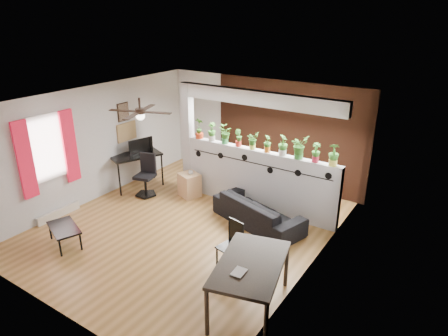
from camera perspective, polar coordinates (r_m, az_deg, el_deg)
room_shell at (r=7.71m, az=-5.51°, el=0.16°), size 6.30×7.10×2.90m
partition_wall at (r=8.70m, az=4.96°, el=-1.70°), size 3.60×0.18×1.35m
ceiling_header at (r=8.16m, az=5.37°, el=9.82°), size 3.60×0.18×0.30m
pier_column at (r=9.47m, az=-5.13°, el=4.31°), size 0.22×0.20×2.60m
brick_panel at (r=9.73m, az=9.25°, el=4.59°), size 3.90×0.05×2.60m
vine_decal at (r=8.46m, az=4.74°, el=0.60°), size 3.31×0.01×0.30m
window_assembly at (r=8.72m, az=-23.93°, el=2.39°), size 0.09×1.30×1.55m
baseboard_heater at (r=9.23m, az=-22.55°, el=-5.95°), size 0.08×1.00×0.18m
corkboard at (r=10.03m, az=-13.73°, el=5.07°), size 0.03×0.60×0.45m
framed_art at (r=9.87m, az=-14.21°, el=7.77°), size 0.03×0.34×0.44m
ceiling_fan at (r=7.70m, az=-11.89°, el=7.71°), size 1.19×1.19×0.43m
potted_plant_0 at (r=9.18m, az=-3.57°, el=5.80°), size 0.26×0.22×0.48m
potted_plant_1 at (r=9.00m, az=-1.76°, el=5.26°), size 0.24×0.21×0.42m
potted_plant_2 at (r=8.81m, az=0.12°, el=4.90°), size 0.26×0.23×0.42m
potted_plant_3 at (r=8.63m, az=2.08°, el=4.40°), size 0.19×0.16×0.37m
potted_plant_4 at (r=8.47m, az=4.11°, el=4.02°), size 0.19×0.22×0.38m
potted_plant_5 at (r=8.31m, az=6.22°, el=3.55°), size 0.20×0.22×0.36m
potted_plant_6 at (r=8.16m, az=8.42°, el=3.34°), size 0.25×0.27×0.43m
potted_plant_7 at (r=8.02m, az=10.69°, el=3.03°), size 0.28×0.31×0.48m
potted_plant_8 at (r=7.92m, az=13.00°, el=2.24°), size 0.24×0.22×0.38m
potted_plant_9 at (r=7.80m, az=15.42°, el=1.95°), size 0.27×0.25×0.44m
sofa at (r=8.21m, az=4.88°, el=-6.27°), size 2.04×1.27×0.56m
cube_shelf at (r=9.43m, az=-4.95°, el=-2.41°), size 0.57×0.54×0.56m
cup at (r=9.27m, az=-4.77°, el=-0.65°), size 0.15×0.15×0.09m
computer_desk at (r=9.93m, az=-12.46°, el=1.48°), size 1.03×1.32×0.85m
monitor at (r=9.97m, az=-11.94°, el=2.72°), size 0.37×0.15×0.21m
office_chair at (r=9.55m, az=-11.04°, el=-1.38°), size 0.52×0.52×0.99m
dining_table at (r=5.85m, az=3.81°, el=-14.00°), size 1.22×1.63×0.80m
book at (r=5.62m, az=1.35°, el=-14.41°), size 0.18×0.24×0.02m
folding_chair at (r=6.79m, az=1.27°, el=-10.33°), size 0.42×0.42×0.87m
coffee_table at (r=8.06m, az=-21.90°, el=-8.07°), size 0.90×0.70×0.37m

